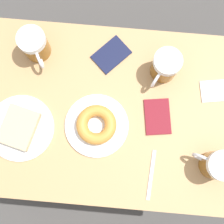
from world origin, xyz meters
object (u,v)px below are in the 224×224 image
(beer_mug_right, at_px, (35,45))
(fork, at_px, (151,175))
(beer_mug_center, at_px, (217,165))
(passport_near_edge, at_px, (111,55))
(plate_with_cake, at_px, (20,128))
(napkin_folded, at_px, (218,91))
(plate_with_donut, at_px, (96,125))
(beer_mug_left, at_px, (165,66))
(passport_far_edge, at_px, (157,117))

(beer_mug_right, bearing_deg, fork, 47.18)
(beer_mug_center, height_order, passport_near_edge, beer_mug_center)
(plate_with_cake, bearing_deg, passport_near_edge, 135.28)
(beer_mug_right, bearing_deg, napkin_folded, 82.07)
(plate_with_donut, relative_size, beer_mug_left, 1.73)
(plate_with_cake, relative_size, beer_mug_right, 1.78)
(plate_with_donut, xyz_separation_m, beer_mug_right, (-0.25, -0.24, 0.04))
(beer_mug_left, bearing_deg, passport_near_edge, -103.49)
(passport_near_edge, bearing_deg, beer_mug_center, 46.01)
(fork, height_order, passport_near_edge, passport_near_edge)
(plate_with_donut, relative_size, beer_mug_right, 1.70)
(plate_with_cake, distance_m, beer_mug_left, 0.54)
(beer_mug_center, distance_m, beer_mug_right, 0.73)
(beer_mug_left, distance_m, napkin_folded, 0.22)
(beer_mug_center, distance_m, passport_far_edge, 0.25)
(passport_far_edge, bearing_deg, napkin_folded, 118.54)
(beer_mug_center, relative_size, passport_near_edge, 0.88)
(beer_mug_left, xyz_separation_m, fork, (0.37, -0.02, -0.06))
(napkin_folded, bearing_deg, beer_mug_right, -97.93)
(plate_with_cake, height_order, plate_with_donut, plate_with_donut)
(plate_with_cake, height_order, passport_far_edge, plate_with_cake)
(plate_with_donut, relative_size, passport_near_edge, 1.46)
(beer_mug_center, bearing_deg, beer_mug_left, -149.50)
(beer_mug_left, distance_m, passport_far_edge, 0.18)
(plate_with_donut, bearing_deg, beer_mug_left, 135.00)
(beer_mug_left, xyz_separation_m, napkin_folded, (0.05, 0.20, -0.06))
(beer_mug_right, bearing_deg, plate_with_cake, -5.23)
(beer_mug_center, bearing_deg, passport_far_edge, -127.34)
(plate_with_cake, bearing_deg, napkin_folded, 105.80)
(plate_with_cake, relative_size, plate_with_donut, 1.05)
(beer_mug_center, xyz_separation_m, passport_far_edge, (-0.15, -0.19, -0.06))
(plate_with_cake, xyz_separation_m, beer_mug_center, (0.07, 0.67, 0.04))
(plate_with_cake, height_order, napkin_folded, plate_with_cake)
(plate_with_donut, distance_m, passport_near_edge, 0.26)
(plate_with_donut, bearing_deg, beer_mug_right, -136.99)
(fork, bearing_deg, passport_near_edge, -157.32)
(fork, relative_size, passport_near_edge, 1.11)
(plate_with_donut, distance_m, beer_mug_center, 0.42)
(plate_with_donut, distance_m, napkin_folded, 0.45)
(plate_with_cake, distance_m, plate_with_donut, 0.26)
(plate_with_cake, xyz_separation_m, napkin_folded, (-0.19, 0.68, -0.01))
(napkin_folded, bearing_deg, passport_far_edge, -61.46)
(plate_with_cake, relative_size, beer_mug_left, 1.81)
(plate_with_donut, xyz_separation_m, passport_far_edge, (-0.05, 0.21, -0.02))
(beer_mug_right, relative_size, fork, 0.77)
(beer_mug_center, relative_size, beer_mug_right, 1.02)
(beer_mug_right, distance_m, fork, 0.60)
(plate_with_donut, xyz_separation_m, beer_mug_center, (0.10, 0.40, 0.04))
(napkin_folded, height_order, fork, same)
(plate_with_donut, distance_m, passport_far_edge, 0.22)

